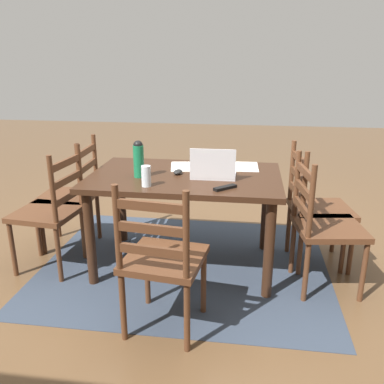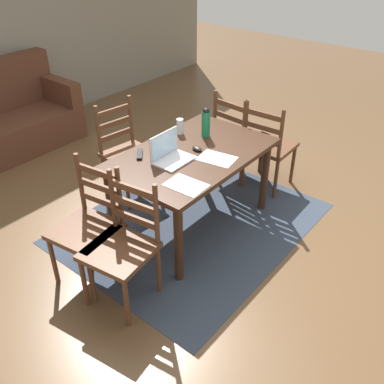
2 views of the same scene
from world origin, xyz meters
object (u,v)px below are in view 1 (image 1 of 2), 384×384
laptop (213,170)px  dining_table (185,187)px  tv_remote (225,188)px  chair_right_far (51,212)px  chair_left_far (324,226)px  water_bottle (139,158)px  chair_left_near (316,208)px  drinking_glass (146,176)px  chair_far_head (162,260)px  chair_right_near (72,196)px  computer_mouse (178,172)px

laptop → dining_table: bearing=-15.8°
tv_remote → chair_right_far: bearing=-138.0°
chair_left_far → water_bottle: 1.38m
chair_left_near → drinking_glass: size_ratio=6.71×
chair_far_head → chair_left_far: size_ratio=1.00×
chair_left_far → chair_left_near: (-0.00, -0.36, 0.00)m
dining_table → chair_far_head: chair_far_head is taller
chair_far_head → chair_left_far: 1.18m
chair_far_head → drinking_glass: bearing=-67.6°
dining_table → chair_left_far: bearing=169.4°
chair_left_far → tv_remote: (0.67, 0.12, 0.29)m
chair_far_head → chair_right_near: 1.41m
chair_right_far → chair_far_head: bearing=147.1°
chair_left_far → water_bottle: bearing=-3.6°
chair_left_far → drinking_glass: chair_left_far is taller
chair_right_near → computer_mouse: size_ratio=9.50×
chair_right_near → chair_left_far: 2.01m
drinking_glass → tv_remote: size_ratio=0.83×
water_bottle → drinking_glass: bearing=116.7°
dining_table → water_bottle: bearing=17.9°
chair_right_far → water_bottle: 0.79m
water_bottle → tv_remote: size_ratio=1.57×
water_bottle → chair_left_far: bearing=176.4°
chair_far_head → tv_remote: (-0.32, -0.52, 0.29)m
chair_far_head → chair_right_far: 1.17m
chair_right_near → chair_left_far: same height
computer_mouse → chair_left_near: bearing=-163.6°
chair_right_near → chair_left_near: same height
laptop → tv_remote: bearing=112.8°
chair_right_near → laptop: size_ratio=2.95×
chair_far_head → chair_left_near: same height
computer_mouse → laptop: bearing=172.9°
chair_far_head → water_bottle: 0.89m
chair_right_near → tv_remote: (-1.31, 0.48, 0.29)m
laptop → drinking_glass: bearing=30.7°
chair_far_head → water_bottle: bearing=-66.3°
dining_table → laptop: laptop is taller
chair_far_head → laptop: 0.86m
tv_remote → drinking_glass: bearing=-131.5°
chair_far_head → chair_left_near: 1.41m
chair_right_far → tv_remote: (-1.31, 0.12, 0.29)m
chair_left_far → chair_far_head: bearing=32.5°
dining_table → chair_right_far: chair_right_far is taller
chair_left_far → drinking_glass: 1.26m
water_bottle → computer_mouse: (-0.26, -0.11, -0.12)m
chair_right_near → computer_mouse: 1.00m
chair_left_far → computer_mouse: chair_left_far is taller
dining_table → chair_far_head: 0.84m
dining_table → chair_left_near: chair_left_near is taller
chair_right_near → chair_far_head: bearing=134.5°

